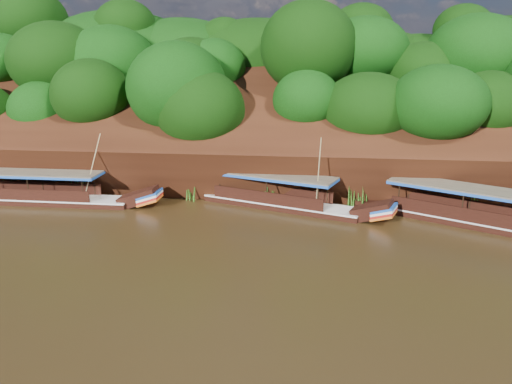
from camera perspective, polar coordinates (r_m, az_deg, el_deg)
ground at (r=26.65m, az=-0.44°, el=-7.23°), size 160.00×160.00×0.00m
riverbank at (r=47.94m, az=2.88°, el=5.48°), size 120.00×30.06×19.40m
boat_0 at (r=33.63m, az=25.24°, el=-2.88°), size 13.54×8.76×5.21m
boat_1 at (r=34.20m, az=3.98°, el=-1.09°), size 13.17×6.34×5.69m
boat_2 at (r=38.10m, az=-21.84°, el=-0.47°), size 14.42×2.39×5.45m
reeds at (r=35.51m, az=-2.34°, el=0.21°), size 50.48×2.06×2.11m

